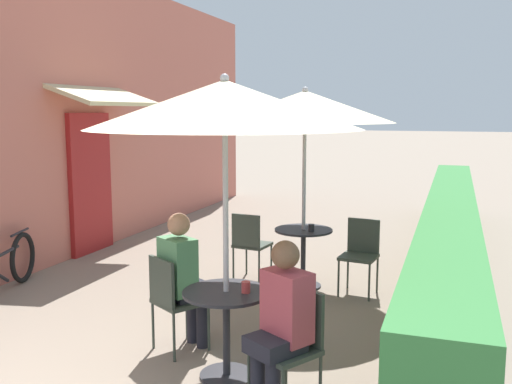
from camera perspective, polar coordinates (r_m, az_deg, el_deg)
name	(u,v)px	position (r m, az deg, el deg)	size (l,w,h in m)	color
cafe_facade_wall	(96,114)	(9.29, -15.70, 7.56)	(0.98, 11.10, 4.20)	#C66B5B
planter_hedge	(450,235)	(7.81, 18.79, -4.10)	(0.60, 10.10, 1.01)	gray
patio_table_near	(226,318)	(4.66, -2.98, -12.49)	(0.70, 0.70, 0.72)	#28282D
patio_umbrella_near	(225,105)	(4.36, -3.14, 8.69)	(2.11, 2.11, 2.41)	#B7B7BC
cafe_chair_near_left	(173,296)	(5.15, -8.33, -10.24)	(0.55, 0.55, 0.87)	#384238
seated_patron_near_left	(183,275)	(5.16, -7.30, -8.22)	(0.48, 0.51, 1.25)	#23232D
cafe_chair_near_right	(293,339)	(4.21, 3.68, -14.50)	(0.55, 0.55, 0.87)	#384238
seated_patron_near_right	(281,320)	(4.07, 2.53, -12.69)	(0.48, 0.51, 1.25)	#23232D
coffee_cup_near	(246,287)	(4.53, -1.02, -9.49)	(0.07, 0.07, 0.09)	#B73D3D
patio_table_mid	(303,247)	(6.96, 4.75, -5.52)	(0.70, 0.70, 0.72)	#28282D
patio_umbrella_mid	(305,107)	(6.76, 4.92, 8.48)	(2.11, 2.11, 2.41)	#B7B7BC
cafe_chair_mid_left	(361,250)	(6.81, 10.42, -5.73)	(0.45, 0.45, 0.87)	#384238
cafe_chair_mid_right	(250,241)	(7.16, -0.63, -4.91)	(0.45, 0.45, 0.87)	#384238
coffee_cup_mid	(311,228)	(6.76, 5.56, -3.60)	(0.07, 0.07, 0.09)	#232328
bicycle_second	(2,268)	(7.26, -24.06, -6.96)	(0.56, 1.64, 0.72)	black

